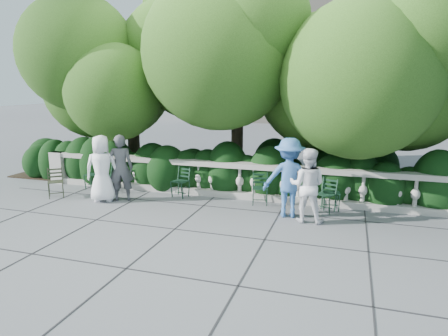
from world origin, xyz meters
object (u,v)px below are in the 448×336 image
(chair_b, at_px, (107,192))
(person_woman_grey, at_px, (121,168))
(chair_c, at_px, (177,198))
(person_casual_man, at_px, (307,185))
(chair_a, at_px, (91,190))
(person_older_blue, at_px, (289,178))
(chair_d, at_px, (260,206))
(chair_f, at_px, (331,211))
(chair_e, at_px, (322,213))
(person_businessman, at_px, (102,169))
(chair_weathered, at_px, (57,199))

(chair_b, relative_size, person_woman_grey, 0.46)
(chair_c, xyz_separation_m, person_casual_man, (3.62, -0.85, 0.85))
(chair_a, xyz_separation_m, person_older_blue, (5.99, -0.63, 0.95))
(person_woman_grey, relative_size, person_older_blue, 0.96)
(person_woman_grey, bearing_deg, person_casual_man, 153.89)
(chair_a, bearing_deg, chair_b, -9.29)
(chair_b, height_order, person_casual_man, person_casual_man)
(chair_b, xyz_separation_m, chair_d, (4.60, 0.00, 0.00))
(chair_f, bearing_deg, chair_e, -141.52)
(chair_c, bearing_deg, chair_f, 12.96)
(chair_a, distance_m, person_older_blue, 6.10)
(chair_f, relative_size, person_businessman, 0.47)
(chair_d, height_order, chair_e, same)
(chair_b, relative_size, chair_c, 1.00)
(chair_f, xyz_separation_m, person_businessman, (-5.93, -0.95, 0.90))
(chair_e, xyz_separation_m, person_casual_man, (-0.33, -0.72, 0.85))
(chair_c, bearing_deg, chair_a, -168.45)
(chair_b, xyz_separation_m, chair_e, (6.20, -0.11, 0.00))
(chair_f, distance_m, person_older_blue, 1.53)
(chair_d, xyz_separation_m, person_older_blue, (0.82, -0.59, 0.95))
(chair_a, bearing_deg, person_businessman, -45.35)
(chair_b, height_order, chair_d, same)
(person_woman_grey, height_order, person_older_blue, person_older_blue)
(chair_b, bearing_deg, person_businessman, -38.85)
(chair_c, height_order, person_woman_grey, person_woman_grey)
(person_older_blue, bearing_deg, chair_a, -15.55)
(chair_c, distance_m, chair_f, 4.15)
(chair_e, bearing_deg, person_woman_grey, -152.43)
(chair_c, xyz_separation_m, chair_e, (3.95, -0.14, 0.00))
(chair_a, bearing_deg, person_older_blue, -10.89)
(chair_b, relative_size, chair_weathered, 1.00)
(chair_b, xyz_separation_m, chair_f, (6.39, 0.11, 0.00))
(chair_b, height_order, chair_e, same)
(chair_c, distance_m, person_businessman, 2.18)
(chair_weathered, bearing_deg, chair_f, -30.26)
(chair_a, distance_m, person_woman_grey, 1.86)
(chair_a, bearing_deg, person_casual_man, -12.57)
(chair_weathered, xyz_separation_m, person_woman_grey, (1.83, 0.41, 0.90))
(person_businessman, bearing_deg, chair_b, -81.31)
(chair_b, distance_m, chair_weathered, 1.39)
(chair_e, bearing_deg, chair_weathered, -150.58)
(chair_e, xyz_separation_m, person_businessman, (-5.74, -0.73, 0.90))
(chair_a, relative_size, person_businessman, 0.47)
(chair_a, height_order, chair_e, same)
(person_businessman, xyz_separation_m, person_older_blue, (4.95, 0.26, 0.05))
(chair_a, xyz_separation_m, person_casual_man, (6.45, -0.87, 0.85))
(chair_c, relative_size, chair_e, 1.00)
(chair_f, distance_m, person_casual_man, 1.37)
(chair_b, xyz_separation_m, chair_c, (2.25, 0.03, 0.00))
(chair_c, height_order, chair_f, same)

